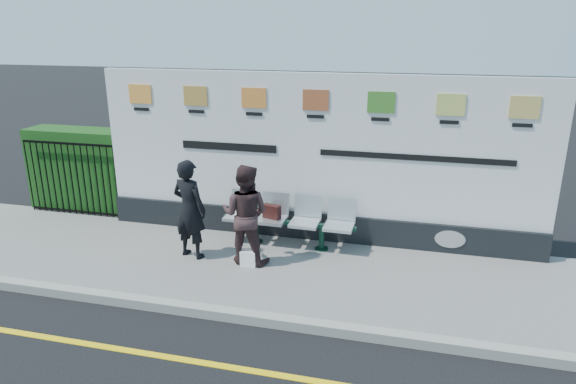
# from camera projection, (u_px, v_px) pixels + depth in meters

# --- Properties ---
(ground) EXTENTS (80.00, 80.00, 0.00)m
(ground) POSITION_uv_depth(u_px,v_px,m) (211.00, 364.00, 6.17)
(ground) COLOR black
(pavement) EXTENTS (14.00, 3.00, 0.12)m
(pavement) POSITION_uv_depth(u_px,v_px,m) (268.00, 269.00, 8.46)
(pavement) COLOR slate
(pavement) RESTS_ON ground
(kerb) EXTENTS (14.00, 0.18, 0.14)m
(kerb) POSITION_uv_depth(u_px,v_px,m) (238.00, 316.00, 7.07)
(kerb) COLOR gray
(kerb) RESTS_ON ground
(yellow_line) EXTENTS (14.00, 0.10, 0.01)m
(yellow_line) POSITION_uv_depth(u_px,v_px,m) (211.00, 364.00, 6.17)
(yellow_line) COLOR yellow
(yellow_line) RESTS_ON ground
(billboard) EXTENTS (8.00, 0.30, 3.00)m
(billboard) POSITION_uv_depth(u_px,v_px,m) (315.00, 170.00, 9.16)
(billboard) COLOR black
(billboard) RESTS_ON pavement
(hedge) EXTENTS (2.35, 0.70, 1.70)m
(hedge) POSITION_uv_depth(u_px,v_px,m) (85.00, 169.00, 10.88)
(hedge) COLOR #194615
(hedge) RESTS_ON pavement
(railing) EXTENTS (2.05, 0.06, 1.54)m
(railing) POSITION_uv_depth(u_px,v_px,m) (72.00, 178.00, 10.49)
(railing) COLOR black
(railing) RESTS_ON pavement
(bench) EXTENTS (2.32, 0.64, 0.49)m
(bench) POSITION_uv_depth(u_px,v_px,m) (288.00, 233.00, 9.12)
(bench) COLOR silver
(bench) RESTS_ON pavement
(woman_left) EXTENTS (0.70, 0.55, 1.70)m
(woman_left) POSITION_uv_depth(u_px,v_px,m) (190.00, 209.00, 8.52)
(woman_left) COLOR black
(woman_left) RESTS_ON pavement
(woman_right) EXTENTS (0.83, 0.66, 1.67)m
(woman_right) POSITION_uv_depth(u_px,v_px,m) (245.00, 214.00, 8.33)
(woman_right) COLOR #352223
(woman_right) RESTS_ON pavement
(handbag_brown) EXTENTS (0.34, 0.22, 0.25)m
(handbag_brown) POSITION_uv_depth(u_px,v_px,m) (272.00, 212.00, 9.08)
(handbag_brown) COLOR black
(handbag_brown) RESTS_ON bench
(carrier_bag_white) EXTENTS (0.26, 0.16, 0.26)m
(carrier_bag_white) POSITION_uv_depth(u_px,v_px,m) (249.00, 258.00, 8.40)
(carrier_bag_white) COLOR white
(carrier_bag_white) RESTS_ON pavement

